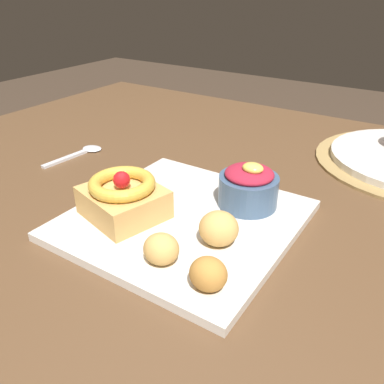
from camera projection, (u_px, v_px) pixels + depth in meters
name	position (u px, v px, depth m)	size (l,w,h in m)	color
dining_table	(212.00, 241.00, 0.67)	(1.27, 0.98, 0.73)	brown
front_plate	(184.00, 220.00, 0.54)	(0.29, 0.29, 0.01)	silver
cake_slice	(123.00, 197.00, 0.53)	(0.12, 0.11, 0.06)	tan
berry_ramekin	(248.00, 187.00, 0.55)	(0.08, 0.08, 0.07)	#3D5675
fritter_front	(219.00, 228.00, 0.47)	(0.05, 0.05, 0.04)	tan
fritter_middle	(161.00, 249.00, 0.44)	(0.04, 0.04, 0.04)	tan
fritter_back	(208.00, 274.00, 0.41)	(0.04, 0.04, 0.04)	#BC7F38
spoon	(81.00, 153.00, 0.76)	(0.04, 0.13, 0.00)	silver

